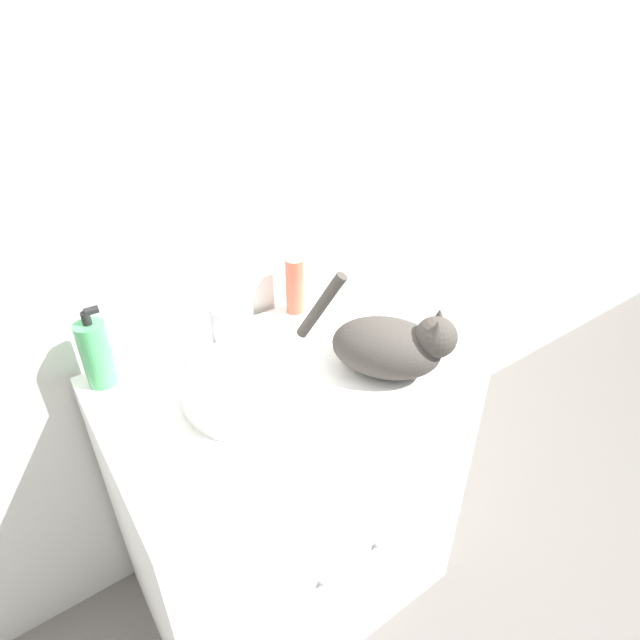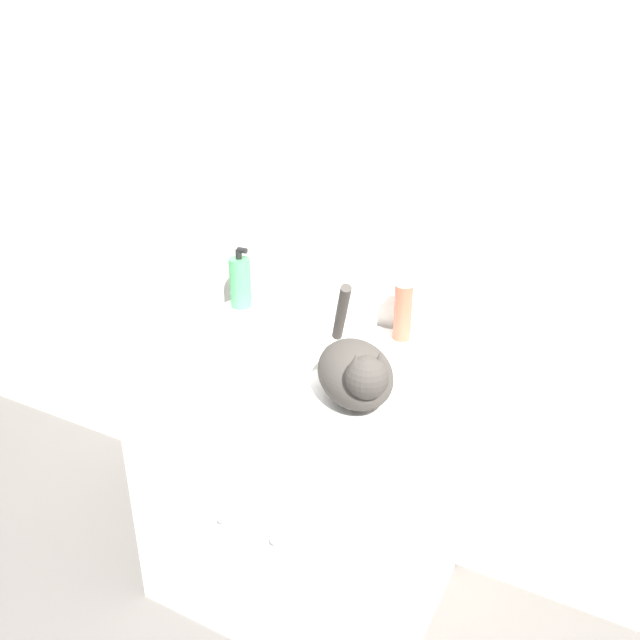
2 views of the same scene
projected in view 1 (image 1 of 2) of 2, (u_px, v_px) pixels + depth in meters
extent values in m
cube|color=silver|center=(202.00, 169.00, 1.21)|extent=(6.00, 0.05, 2.50)
cube|color=white|center=(287.00, 492.00, 1.42)|extent=(0.83, 0.58, 0.83)
sphere|color=silver|center=(323.00, 581.00, 1.15)|extent=(0.02, 0.02, 0.02)
sphere|color=silver|center=(377.00, 544.00, 1.23)|extent=(0.02, 0.02, 0.02)
cylinder|color=white|center=(251.00, 384.00, 1.13)|extent=(0.31, 0.31, 0.06)
cylinder|color=silver|center=(216.00, 336.00, 1.23)|extent=(0.02, 0.02, 0.14)
cylinder|color=silver|center=(219.00, 317.00, 1.17)|extent=(0.02, 0.07, 0.02)
cylinder|color=white|center=(190.00, 363.00, 1.22)|extent=(0.03, 0.03, 0.03)
cylinder|color=white|center=(245.00, 343.00, 1.29)|extent=(0.03, 0.03, 0.03)
ellipsoid|color=#47423D|center=(386.00, 347.00, 1.19)|extent=(0.30, 0.31, 0.14)
sphere|color=#47423D|center=(436.00, 337.00, 1.13)|extent=(0.14, 0.14, 0.10)
cone|color=#47423D|center=(437.00, 329.00, 1.09)|extent=(0.05, 0.05, 0.04)
cone|color=#47423D|center=(439.00, 317.00, 1.14)|extent=(0.05, 0.05, 0.04)
cylinder|color=#47423D|center=(321.00, 306.00, 1.18)|extent=(0.10, 0.12, 0.19)
cylinder|color=#4CB266|center=(96.00, 354.00, 1.14)|extent=(0.07, 0.07, 0.16)
cylinder|color=black|center=(86.00, 318.00, 1.09)|extent=(0.02, 0.02, 0.03)
cylinder|color=black|center=(91.00, 311.00, 1.09)|extent=(0.03, 0.02, 0.02)
cylinder|color=#EF6047|center=(295.00, 286.00, 1.42)|extent=(0.05, 0.05, 0.16)
cone|color=white|center=(294.00, 254.00, 1.37)|extent=(0.05, 0.05, 0.04)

